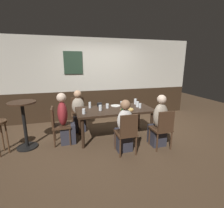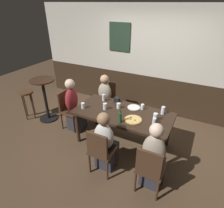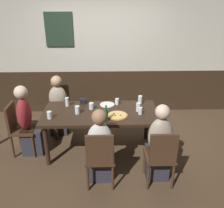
% 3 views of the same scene
% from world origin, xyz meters
% --- Properties ---
extents(ground_plane, '(12.00, 12.00, 0.00)m').
position_xyz_m(ground_plane, '(0.00, 0.00, 0.00)').
color(ground_plane, '#4C3826').
extents(wall_back, '(6.40, 0.13, 2.60)m').
position_xyz_m(wall_back, '(-0.01, 1.65, 1.30)').
color(wall_back, '#332316').
rests_on(wall_back, ground_plane).
extents(dining_table, '(1.87, 0.90, 0.74)m').
position_xyz_m(dining_table, '(0.00, 0.00, 0.66)').
color(dining_table, black).
rests_on(dining_table, ground_plane).
extents(chair_left_far, '(0.40, 0.40, 0.88)m').
position_xyz_m(chair_left_far, '(-0.82, 0.87, 0.50)').
color(chair_left_far, '#422B1C').
rests_on(chair_left_far, ground_plane).
extents(chair_mid_near, '(0.40, 0.40, 0.88)m').
position_xyz_m(chair_mid_near, '(0.00, -0.87, 0.50)').
color(chair_mid_near, '#422B1C').
rests_on(chair_mid_near, ground_plane).
extents(chair_head_west, '(0.40, 0.40, 0.88)m').
position_xyz_m(chair_head_west, '(-1.35, 0.00, 0.50)').
color(chair_head_west, '#422B1C').
rests_on(chair_head_west, ground_plane).
extents(chair_right_near, '(0.40, 0.40, 0.88)m').
position_xyz_m(chair_right_near, '(0.82, -0.87, 0.50)').
color(chair_right_near, '#422B1C').
rests_on(chair_right_near, ground_plane).
extents(person_left_far, '(0.34, 0.37, 1.12)m').
position_xyz_m(person_left_far, '(-0.82, 0.70, 0.48)').
color(person_left_far, '#2D2D38').
rests_on(person_left_far, ground_plane).
extents(person_mid_near, '(0.34, 0.37, 1.13)m').
position_xyz_m(person_mid_near, '(0.00, -0.70, 0.48)').
color(person_mid_near, '#2D2D38').
rests_on(person_mid_near, ground_plane).
extents(person_head_west, '(0.37, 0.34, 1.20)m').
position_xyz_m(person_head_west, '(-1.19, 0.00, 0.51)').
color(person_head_west, '#2D2D38').
rests_on(person_head_west, ground_plane).
extents(person_right_near, '(0.34, 0.37, 1.19)m').
position_xyz_m(person_right_near, '(0.82, -0.71, 0.50)').
color(person_right_near, '#2D2D38').
rests_on(person_right_near, ground_plane).
extents(pizza, '(0.32, 0.32, 0.03)m').
position_xyz_m(pizza, '(0.27, -0.16, 0.75)').
color(pizza, tan).
rests_on(pizza, dining_table).
extents(pint_glass_amber, '(0.07, 0.07, 0.15)m').
position_xyz_m(pint_glass_amber, '(0.68, 0.30, 0.81)').
color(pint_glass_amber, silver).
rests_on(pint_glass_amber, dining_table).
extents(highball_clear, '(0.06, 0.06, 0.15)m').
position_xyz_m(highball_clear, '(-0.57, 0.25, 0.81)').
color(highball_clear, silver).
rests_on(highball_clear, dining_table).
extents(beer_glass_half, '(0.08, 0.08, 0.14)m').
position_xyz_m(beer_glass_half, '(0.62, 0.01, 0.80)').
color(beer_glass_half, silver).
rests_on(beer_glass_half, dining_table).
extents(tumbler_short, '(0.08, 0.08, 0.11)m').
position_xyz_m(tumbler_short, '(-0.15, 0.11, 0.79)').
color(tumbler_short, silver).
rests_on(tumbler_short, dining_table).
extents(pint_glass_stout, '(0.07, 0.07, 0.12)m').
position_xyz_m(pint_glass_stout, '(0.63, -0.11, 0.79)').
color(pint_glass_stout, silver).
rests_on(pint_glass_stout, dining_table).
extents(pint_glass_pale, '(0.07, 0.07, 0.11)m').
position_xyz_m(pint_glass_pale, '(0.28, 0.29, 0.79)').
color(pint_glass_pale, silver).
rests_on(pint_glass_pale, dining_table).
extents(tumbler_water, '(0.08, 0.08, 0.13)m').
position_xyz_m(tumbler_water, '(-0.37, -0.05, 0.80)').
color(tumbler_water, silver).
rests_on(tumbler_water, dining_table).
extents(beer_glass_tall, '(0.07, 0.07, 0.12)m').
position_xyz_m(beer_glass_tall, '(-0.78, -0.21, 0.79)').
color(beer_glass_tall, silver).
rests_on(beer_glass_tall, dining_table).
extents(beer_bottle_green, '(0.06, 0.06, 0.26)m').
position_xyz_m(beer_bottle_green, '(0.09, -0.33, 0.84)').
color(beer_bottle_green, '#194723').
rests_on(beer_bottle_green, dining_table).
extents(plate_white_large, '(0.25, 0.25, 0.01)m').
position_xyz_m(plate_white_large, '(0.11, 0.27, 0.75)').
color(plate_white_large, white).
rests_on(plate_white_large, dining_table).
extents(condiment_caddy, '(0.11, 0.09, 0.09)m').
position_xyz_m(condiment_caddy, '(-0.31, 0.35, 0.79)').
color(condiment_caddy, black).
rests_on(condiment_caddy, dining_table).
extents(side_bar_table, '(0.56, 0.56, 1.05)m').
position_xyz_m(side_bar_table, '(-2.04, -0.00, 0.62)').
color(side_bar_table, black).
rests_on(side_bar_table, ground_plane).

